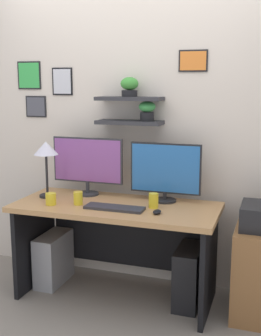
% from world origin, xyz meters
% --- Properties ---
extents(ground_plane, '(8.00, 8.00, 0.00)m').
position_xyz_m(ground_plane, '(0.00, 0.00, 0.00)').
color(ground_plane, gray).
extents(back_wall_assembly, '(4.40, 0.24, 2.70)m').
position_xyz_m(back_wall_assembly, '(-0.00, 0.44, 1.36)').
color(back_wall_assembly, beige).
rests_on(back_wall_assembly, ground).
extents(desk, '(1.55, 0.68, 0.75)m').
position_xyz_m(desk, '(0.00, 0.05, 0.54)').
color(desk, tan).
rests_on(desk, ground).
extents(monitor_left, '(0.60, 0.18, 0.47)m').
position_xyz_m(monitor_left, '(-0.33, 0.22, 1.01)').
color(monitor_left, '#2D2D33').
rests_on(monitor_left, desk).
extents(monitor_right, '(0.56, 0.18, 0.46)m').
position_xyz_m(monitor_right, '(0.33, 0.22, 0.99)').
color(monitor_right, black).
rests_on(monitor_right, desk).
extents(keyboard, '(0.44, 0.14, 0.02)m').
position_xyz_m(keyboard, '(0.03, -0.12, 0.76)').
color(keyboard, '#2D2D33').
rests_on(keyboard, desk).
extents(computer_mouse, '(0.06, 0.09, 0.03)m').
position_xyz_m(computer_mouse, '(0.36, -0.13, 0.77)').
color(computer_mouse, black).
rests_on(computer_mouse, desk).
extents(desk_lamp, '(0.19, 0.19, 0.45)m').
position_xyz_m(desk_lamp, '(-0.61, 0.04, 1.11)').
color(desk_lamp, black).
rests_on(desk_lamp, desk).
extents(coffee_mug, '(0.08, 0.08, 0.09)m').
position_xyz_m(coffee_mug, '(-0.47, -0.16, 0.80)').
color(coffee_mug, yellow).
rests_on(coffee_mug, desk).
extents(pen_cup, '(0.07, 0.07, 0.10)m').
position_xyz_m(pen_cup, '(-0.27, -0.09, 0.80)').
color(pen_cup, yellow).
rests_on(pen_cup, desk).
extents(water_cup, '(0.07, 0.07, 0.11)m').
position_xyz_m(water_cup, '(0.29, 0.01, 0.81)').
color(water_cup, yellow).
rests_on(water_cup, desk).
extents(computer_tower_left, '(0.18, 0.40, 0.42)m').
position_xyz_m(computer_tower_left, '(-0.59, 0.07, 0.21)').
color(computer_tower_left, '#99999E').
rests_on(computer_tower_left, ground).
extents(computer_tower_right, '(0.18, 0.40, 0.45)m').
position_xyz_m(computer_tower_right, '(0.56, 0.07, 0.22)').
color(computer_tower_right, black).
rests_on(computer_tower_right, ground).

